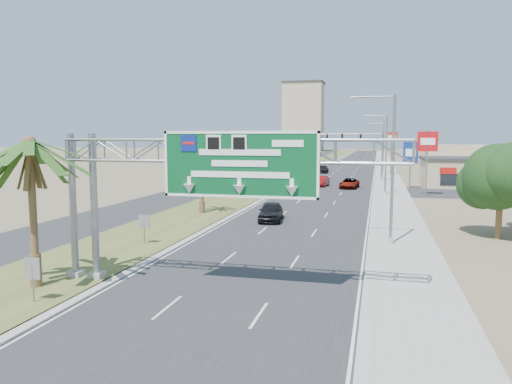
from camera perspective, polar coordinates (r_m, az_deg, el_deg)
The scene contains 29 objects.
road at distance 122.46m, azimuth 10.68°, elevation 2.81°, with size 12.00×300.00×0.02m, color #28282B.
sidewalk_right at distance 122.29m, azimuth 14.66°, elevation 2.73°, with size 4.00×300.00×0.10m, color #9E9B93.
median_grass at distance 123.39m, azimuth 6.03°, elevation 2.94°, with size 7.00×300.00×0.12m, color #4D5525.
opposing_road at distance 124.53m, azimuth 2.83°, elevation 2.97°, with size 8.00×300.00×0.02m, color #28282B.
sign_gantry at distance 23.30m, azimuth -5.32°, elevation 3.40°, with size 16.75×1.24×7.50m.
palm_near at distance 25.51m, azimuth -24.46°, elevation 5.07°, with size 5.70×5.70×8.35m.
palm_row_b at distance 46.95m, azimuth -6.26°, elevation 3.42°, with size 3.99×3.99×5.95m.
palm_row_c at distance 62.19m, azimuth -1.21°, elevation 4.86°, with size 3.99×3.99×6.75m.
palm_row_d at distance 79.75m, azimuth 2.14°, elevation 4.28°, with size 3.99×3.99×5.45m.
palm_row_e at distance 98.41m, azimuth 4.38°, elevation 5.04°, with size 3.99×3.99×6.15m.
palm_row_f at distance 123.14m, azimuth 6.29°, elevation 5.09°, with size 3.99×3.99×5.75m.
streetlight_near at distance 34.17m, azimuth 14.99°, elevation 1.84°, with size 3.27×0.44×10.00m.
streetlight_mid at distance 64.12m, azimuth 14.45°, elevation 3.84°, with size 3.27×0.44×10.00m.
streetlight_far at distance 100.10m, azimuth 14.23°, elevation 4.66°, with size 3.27×0.44×10.00m.
signal_mast at distance 84.08m, azimuth 12.85°, elevation 4.52°, with size 10.28×0.71×8.00m.
store_building at distance 79.75m, azimuth 24.91°, elevation 1.96°, with size 18.00×10.00×4.00m, color tan.
oak_near at distance 39.09m, azimuth 26.22°, elevation 1.69°, with size 4.50×4.50×6.80m.
median_signback_a at distance 23.78m, azimuth -24.18°, elevation -8.32°, with size 0.75×0.08×2.08m.
median_signback_b at distance 34.11m, azimuth -12.66°, elevation -3.60°, with size 0.75×0.08×2.08m.
tower_distant at distance 265.09m, azimuth 5.44°, elevation 8.49°, with size 20.00×16.00×35.00m, color tan.
building_distant_left at distance 179.67m, azimuth -2.94°, elevation 4.95°, with size 24.00×14.00×6.00m, color tan.
building_distant_right at distance 153.94m, azimuth 22.57°, elevation 4.06°, with size 20.00×12.00×5.00m, color tan.
car_left_lane at distance 43.08m, azimuth 1.71°, elevation -2.26°, with size 1.93×4.80×1.63m, color black.
car_mid_lane at distance 74.14m, azimuth 7.52°, elevation 1.22°, with size 1.56×4.46×1.47m, color maroon.
car_right_lane at distance 71.63m, azimuth 10.62°, elevation 0.97°, with size 2.32×5.04×1.40m, color gray.
car_far at distance 101.47m, azimuth 7.65°, elevation 2.58°, with size 2.05×5.05×1.47m, color black.
pole_sign_red_near at distance 64.15m, azimuth 19.01°, elevation 5.12°, with size 2.42×0.71×8.10m.
pole_sign_blue at distance 72.90m, azimuth 17.25°, elevation 4.16°, with size 2.01×0.83×6.77m.
pole_sign_red_far at distance 100.30m, azimuth 15.23°, elevation 5.73°, with size 2.22×0.59×8.38m.
Camera 1 is at (6.54, -12.07, 7.23)m, focal length 35.00 mm.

